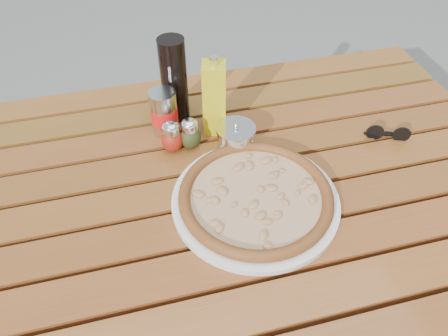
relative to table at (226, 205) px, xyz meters
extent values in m
plane|color=#61615D|center=(0.00, 0.00, -0.67)|extent=(60.00, 60.00, 0.00)
cube|color=#351C0C|center=(-0.64, 0.39, -0.32)|extent=(0.06, 0.06, 0.70)
cube|color=#351F0C|center=(0.64, 0.39, -0.32)|extent=(0.06, 0.06, 0.70)
cube|color=#341B0B|center=(0.00, 0.00, 0.03)|extent=(1.36, 0.86, 0.04)
cube|color=#5D2C10|center=(0.00, -0.30, 0.06)|extent=(1.40, 0.09, 0.03)
cube|color=#5A280F|center=(0.00, -0.20, 0.06)|extent=(1.40, 0.09, 0.03)
cube|color=#54270E|center=(0.00, -0.10, 0.06)|extent=(1.40, 0.09, 0.03)
cube|color=#572A0F|center=(0.00, 0.00, 0.06)|extent=(1.40, 0.09, 0.03)
cube|color=#51280E|center=(0.00, 0.10, 0.06)|extent=(1.40, 0.09, 0.03)
cube|color=#56280F|center=(0.00, 0.20, 0.06)|extent=(1.40, 0.09, 0.03)
cube|color=#4F2D0E|center=(0.00, 0.30, 0.06)|extent=(1.40, 0.09, 0.03)
cube|color=#592C0F|center=(0.00, 0.41, 0.06)|extent=(1.40, 0.09, 0.03)
cylinder|color=white|center=(0.05, -0.07, 0.08)|extent=(0.38, 0.38, 0.01)
cylinder|color=beige|center=(0.05, -0.07, 0.09)|extent=(0.35, 0.35, 0.01)
torus|color=black|center=(0.05, -0.07, 0.10)|extent=(0.37, 0.37, 0.03)
ellipsoid|color=#A92413|center=(-0.10, 0.14, 0.11)|extent=(0.06, 0.06, 0.06)
cylinder|color=white|center=(-0.10, 0.14, 0.14)|extent=(0.04, 0.04, 0.02)
ellipsoid|color=silver|center=(-0.10, 0.14, 0.15)|extent=(0.04, 0.04, 0.02)
ellipsoid|color=#373C18|center=(-0.05, 0.14, 0.11)|extent=(0.07, 0.07, 0.06)
cylinder|color=white|center=(-0.05, 0.14, 0.14)|extent=(0.05, 0.05, 0.02)
ellipsoid|color=white|center=(-0.05, 0.14, 0.15)|extent=(0.04, 0.04, 0.02)
cylinder|color=black|center=(-0.06, 0.27, 0.19)|extent=(0.07, 0.07, 0.22)
cylinder|color=silver|center=(-0.10, 0.21, 0.14)|extent=(0.07, 0.07, 0.12)
cylinder|color=red|center=(-0.10, 0.21, 0.13)|extent=(0.07, 0.07, 0.04)
cube|color=gold|center=(0.02, 0.19, 0.17)|extent=(0.07, 0.07, 0.19)
cylinder|color=silver|center=(0.02, 0.19, 0.28)|extent=(0.02, 0.02, 0.02)
cylinder|color=silver|center=(0.05, 0.12, 0.10)|extent=(0.11, 0.11, 0.05)
cylinder|color=silver|center=(0.05, 0.12, 0.13)|extent=(0.12, 0.12, 0.01)
sphere|color=silver|center=(0.05, 0.12, 0.14)|extent=(0.02, 0.02, 0.01)
cylinder|color=black|center=(0.40, 0.06, 0.09)|extent=(0.04, 0.02, 0.04)
cylinder|color=black|center=(0.46, 0.04, 0.09)|extent=(0.04, 0.02, 0.04)
cube|color=black|center=(0.43, 0.05, 0.10)|extent=(0.02, 0.01, 0.00)
cube|color=black|center=(0.42, 0.06, 0.08)|extent=(0.09, 0.04, 0.00)
cube|color=black|center=(0.44, 0.06, 0.08)|extent=(0.09, 0.04, 0.00)
camera|label=1|loc=(-0.17, -0.65, 0.80)|focal=35.00mm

